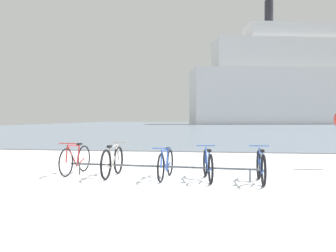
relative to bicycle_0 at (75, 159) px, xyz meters
name	(u,v)px	position (x,y,z in m)	size (l,w,h in m)	color
ground	(218,127)	(3.10, 50.62, -0.42)	(80.00, 132.00, 0.08)	white
bike_rack	(160,167)	(2.30, -0.28, -0.11)	(4.79, 0.52, 0.31)	#4C5156
bicycle_0	(75,159)	(0.00, 0.00, 0.00)	(0.46, 1.71, 0.84)	black
bicycle_1	(113,161)	(1.10, -0.30, 0.00)	(0.46, 1.73, 0.85)	black
bicycle_2	(166,164)	(2.46, -0.43, -0.03)	(0.46, 1.74, 0.79)	black
bicycle_3	(208,165)	(3.48, -0.47, -0.02)	(0.46, 1.71, 0.80)	black
bicycle_4	(261,167)	(4.68, -0.64, -0.01)	(0.46, 1.70, 0.82)	black
ferry_ship	(299,83)	(20.52, 77.81, 8.78)	(49.86, 21.34, 27.31)	white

